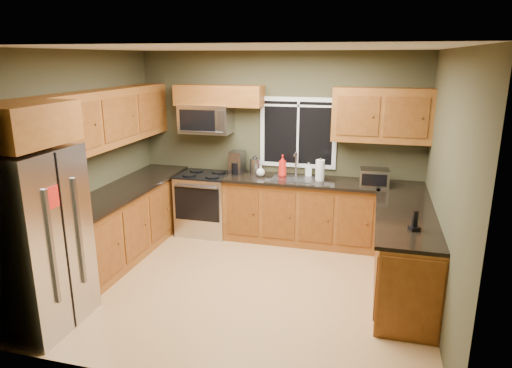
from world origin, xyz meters
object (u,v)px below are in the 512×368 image
at_px(soap_bottle_a, 282,166).
at_px(cordless_phone, 415,224).
at_px(microwave, 206,119).
at_px(range, 205,203).
at_px(paper_towel_roll, 320,170).
at_px(soap_bottle_b, 308,169).
at_px(refrigerator, 34,241).
at_px(toaster_oven, 374,178).
at_px(kettle, 255,165).
at_px(coffee_maker, 237,163).
at_px(soap_bottle_c, 261,171).

relative_size(soap_bottle_a, cordless_phone, 1.52).
bearing_deg(microwave, range, -89.98).
xyz_separation_m(paper_towel_roll, soap_bottle_b, (-0.19, 0.21, -0.05)).
relative_size(refrigerator, paper_towel_roll, 5.54).
distance_m(toaster_oven, kettle, 1.74).
bearing_deg(toaster_oven, cordless_phone, -75.12).
relative_size(refrigerator, coffee_maker, 5.49).
bearing_deg(soap_bottle_c, refrigerator, -119.00).
distance_m(range, soap_bottle_a, 1.33).
bearing_deg(soap_bottle_a, coffee_maker, 179.36).
bearing_deg(cordless_phone, range, 150.19).
height_order(refrigerator, toaster_oven, refrigerator).
xyz_separation_m(toaster_oven, kettle, (-1.72, 0.26, 0.01)).
bearing_deg(soap_bottle_c, soap_bottle_b, 16.70).
relative_size(range, paper_towel_roll, 2.88).
distance_m(microwave, cordless_phone, 3.46).
relative_size(range, kettle, 3.38).
bearing_deg(kettle, soap_bottle_a, -8.66).
bearing_deg(paper_towel_roll, soap_bottle_b, 132.34).
distance_m(refrigerator, range, 2.89).
relative_size(range, soap_bottle_b, 4.85).
bearing_deg(soap_bottle_b, refrigerator, -126.49).
bearing_deg(refrigerator, coffee_maker, 67.96).
height_order(toaster_oven, cordless_phone, toaster_oven).
xyz_separation_m(soap_bottle_a, cordless_phone, (1.71, -1.76, -0.10)).
height_order(range, soap_bottle_c, soap_bottle_c).
xyz_separation_m(refrigerator, coffee_maker, (1.17, 2.89, 0.19)).
distance_m(microwave, kettle, 0.99).
relative_size(toaster_oven, cordless_phone, 1.90).
height_order(paper_towel_roll, soap_bottle_b, paper_towel_roll).
bearing_deg(cordless_phone, kettle, 139.52).
xyz_separation_m(paper_towel_roll, soap_bottle_c, (-0.86, 0.01, -0.07)).
distance_m(paper_towel_roll, soap_bottle_a, 0.56).
bearing_deg(toaster_oven, coffee_maker, 174.08).
distance_m(microwave, coffee_maker, 0.80).
height_order(coffee_maker, soap_bottle_b, coffee_maker).
relative_size(refrigerator, toaster_oven, 4.59).
relative_size(kettle, soap_bottle_a, 0.88).
height_order(toaster_oven, coffee_maker, coffee_maker).
distance_m(soap_bottle_b, cordless_phone, 2.31).
xyz_separation_m(microwave, soap_bottle_b, (1.53, 0.09, -0.69)).
distance_m(coffee_maker, soap_bottle_b, 1.06).
bearing_deg(cordless_phone, microwave, 148.19).
distance_m(range, soap_bottle_c, 1.02).
bearing_deg(soap_bottle_b, soap_bottle_c, -163.30).
height_order(range, soap_bottle_a, soap_bottle_a).
bearing_deg(soap_bottle_a, soap_bottle_b, 18.54).
bearing_deg(kettle, soap_bottle_c, -49.76).
xyz_separation_m(coffee_maker, soap_bottle_a, (0.69, -0.01, 0.00)).
relative_size(range, soap_bottle_a, 2.98).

